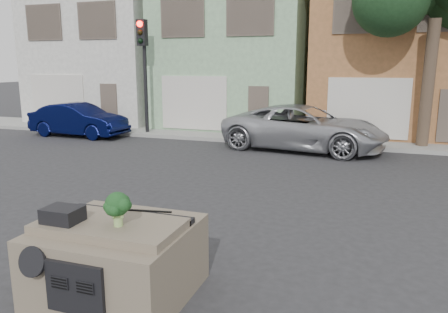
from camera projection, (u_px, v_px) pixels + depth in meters
The scene contains 13 objects.
ground_plane at pixel (200, 222), 8.93m from camera, with size 120.00×120.00×0.00m, color #303033.
sidewalk at pixel (293, 138), 18.62m from camera, with size 40.00×3.00×0.15m, color gray.
townhouse_white at pixel (117, 53), 25.07m from camera, with size 7.20×8.20×7.55m, color silver.
townhouse_mint at pixel (242, 52), 22.67m from camera, with size 7.20×8.20×7.55m, color #90B98D.
townhouse_tan at pixel (397, 51), 20.27m from camera, with size 7.20×8.20×7.55m, color #A2683C.
navy_sedan at pixel (80, 136), 19.57m from camera, with size 1.56×4.46×1.47m, color #050A33.
silver_pickup at pixel (303, 150), 16.51m from camera, with size 2.78×6.04×1.68m, color #AEAFB6.
traffic_signal at pixel (144, 78), 19.27m from camera, with size 0.40×0.40×5.10m, color black.
tree_near at pixel (433, 33), 15.51m from camera, with size 4.40×4.00×8.50m, color #173319.
car_dashboard at pixel (118, 256), 6.04m from camera, with size 2.00×1.80×1.12m, color #746754.
instrument_hump at pixel (63, 215), 5.77m from camera, with size 0.48×0.38×0.20m, color black.
wiper_arm at pixel (148, 211), 6.19m from camera, with size 0.70×0.03×0.02m, color black.
broccoli at pixel (118, 209), 5.59m from camera, with size 0.38×0.38×0.46m, color #163A18.
Camera 1 is at (3.23, -7.83, 3.17)m, focal length 35.00 mm.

